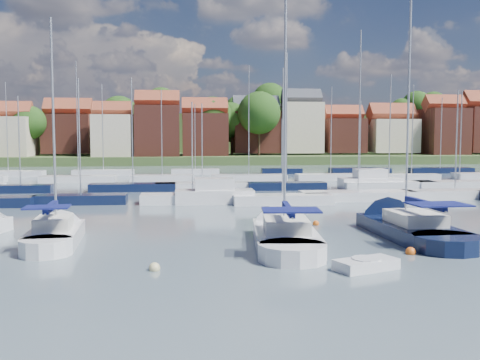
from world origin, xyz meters
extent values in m
plane|color=#4F5E6B|center=(0.00, 40.00, 0.00)|extent=(260.00, 260.00, 0.00)
cube|color=silver|center=(-15.27, 2.79, 0.25)|extent=(3.09, 6.46, 1.20)
cone|color=silver|center=(-15.56, 6.70, 0.25)|extent=(2.84, 3.24, 2.62)
cylinder|color=silver|center=(-15.03, -0.35, 0.25)|extent=(2.81, 2.81, 1.20)
cube|color=silver|center=(-15.23, 2.35, 1.20)|extent=(2.03, 2.75, 0.70)
cylinder|color=#B2B2B7|center=(-15.30, 3.22, 6.67)|extent=(0.14, 0.14, 11.64)
cylinder|color=#B2B2B7|center=(-15.17, 1.48, 2.05)|extent=(0.36, 3.49, 0.10)
cube|color=#101551|center=(-15.17, 1.48, 2.20)|extent=(0.55, 3.33, 0.35)
cube|color=#101551|center=(-15.08, 0.35, 2.35)|extent=(2.34, 1.74, 0.08)
cube|color=silver|center=(-2.57, 1.00, 0.25)|extent=(4.12, 8.26, 1.20)
cone|color=silver|center=(-2.06, 5.94, 0.25)|extent=(3.70, 4.19, 3.32)
cylinder|color=silver|center=(-2.98, -2.96, 0.25)|extent=(3.64, 3.64, 1.20)
cube|color=silver|center=(-2.63, 0.45, 1.20)|extent=(2.65, 3.54, 0.70)
cylinder|color=#B2B2B7|center=(-2.51, 1.55, 8.22)|extent=(0.14, 0.14, 14.74)
cylinder|color=#B2B2B7|center=(-2.74, -0.65, 2.05)|extent=(0.56, 4.41, 0.10)
cube|color=#101551|center=(-2.74, -0.65, 2.20)|extent=(0.73, 4.21, 0.35)
cube|color=#101551|center=(-2.89, -2.08, 2.35)|extent=(3.01, 2.27, 0.08)
cube|color=black|center=(5.30, 2.59, 0.25)|extent=(3.78, 8.61, 1.20)
cone|color=black|center=(5.15, 7.90, 0.25)|extent=(3.66, 4.23, 3.55)
cylinder|color=black|center=(5.41, -1.67, 0.25)|extent=(3.64, 3.64, 1.20)
cube|color=silver|center=(5.31, 1.99, 1.20)|extent=(2.58, 3.61, 0.70)
cylinder|color=#B2B2B7|center=(5.28, 3.18, 8.91)|extent=(0.14, 0.14, 16.12)
cylinder|color=#B2B2B7|center=(5.34, 0.81, 2.05)|extent=(0.23, 4.73, 0.10)
cube|color=#101551|center=(5.34, 0.81, 2.20)|extent=(0.42, 4.50, 0.35)
cube|color=#101551|center=(5.39, -0.72, 2.35)|extent=(3.07, 2.21, 0.08)
cone|color=silver|center=(-20.01, 8.57, 0.25)|extent=(2.99, 3.29, 2.43)
cube|color=silver|center=(-0.04, -4.90, 0.20)|extent=(3.14, 2.27, 0.56)
cylinder|color=silver|center=(-0.04, -4.90, 0.36)|extent=(1.32, 1.32, 0.36)
sphere|color=beige|center=(-9.45, -3.99, 0.00)|extent=(0.51, 0.51, 0.51)
sphere|color=#D85914|center=(-3.46, -0.36, 0.00)|extent=(0.43, 0.43, 0.43)
sphere|color=#D85914|center=(3.30, -2.06, 0.00)|extent=(0.52, 0.52, 0.52)
sphere|color=#D85914|center=(0.76, 7.21, 0.00)|extent=(0.43, 0.43, 0.43)
cube|color=black|center=(-17.11, 20.54, 0.35)|extent=(8.01, 2.24, 1.00)
cylinder|color=#B2B2B7|center=(-17.11, 20.54, 5.93)|extent=(0.12, 0.12, 10.16)
cube|color=silver|center=(-7.27, 20.20, 0.35)|extent=(9.22, 2.58, 1.00)
cylinder|color=#B2B2B7|center=(-7.27, 20.20, 4.94)|extent=(0.12, 0.12, 8.18)
cube|color=silver|center=(0.63, 18.61, 0.35)|extent=(8.78, 2.46, 1.00)
cylinder|color=#B2B2B7|center=(0.63, 18.61, 6.38)|extent=(0.12, 0.12, 11.06)
cube|color=silver|center=(8.23, 20.67, 0.35)|extent=(10.79, 3.02, 1.00)
cylinder|color=#B2B2B7|center=(8.23, 20.67, 8.29)|extent=(0.12, 0.12, 14.87)
cube|color=silver|center=(17.98, 21.03, 0.35)|extent=(10.13, 2.84, 1.00)
cylinder|color=#B2B2B7|center=(17.98, 21.03, 5.65)|extent=(0.12, 0.12, 9.59)
cube|color=silver|center=(-5.31, 20.00, 0.50)|extent=(7.00, 2.60, 1.40)
cube|color=silver|center=(-5.31, 20.00, 1.60)|extent=(3.50, 2.20, 1.30)
cube|color=black|center=(-25.24, 30.99, 0.35)|extent=(6.54, 1.83, 1.00)
cylinder|color=#B2B2B7|center=(-25.24, 30.99, 5.53)|extent=(0.12, 0.12, 9.37)
cube|color=black|center=(-13.55, 31.64, 0.35)|extent=(9.30, 2.60, 1.00)
cylinder|color=#B2B2B7|center=(-13.55, 31.64, 6.59)|extent=(0.12, 0.12, 11.48)
cube|color=silver|center=(-5.94, 32.01, 0.35)|extent=(10.40, 2.91, 1.00)
cylinder|color=#B2B2B7|center=(-5.94, 32.01, 5.24)|extent=(0.12, 0.12, 8.77)
cube|color=black|center=(3.48, 31.28, 0.35)|extent=(8.80, 2.46, 1.00)
cylinder|color=#B2B2B7|center=(3.48, 31.28, 8.01)|extent=(0.12, 0.12, 14.33)
cube|color=silver|center=(15.40, 31.16, 0.35)|extent=(10.73, 3.00, 1.00)
cylinder|color=#B2B2B7|center=(15.40, 31.16, 6.92)|extent=(0.12, 0.12, 12.14)
cube|color=silver|center=(23.82, 30.97, 0.35)|extent=(10.48, 2.93, 1.00)
cylinder|color=#B2B2B7|center=(23.82, 30.97, 5.99)|extent=(0.12, 0.12, 10.28)
cube|color=silver|center=(13.46, 32.00, 0.50)|extent=(7.00, 2.60, 1.40)
cube|color=silver|center=(13.46, 32.00, 1.60)|extent=(3.50, 2.20, 1.30)
cube|color=silver|center=(-21.71, 44.21, 0.35)|extent=(9.71, 2.72, 1.00)
cylinder|color=#B2B2B7|center=(-21.71, 44.21, 8.29)|extent=(0.12, 0.12, 14.88)
cube|color=silver|center=(-10.84, 44.51, 0.35)|extent=(8.49, 2.38, 1.00)
cylinder|color=#B2B2B7|center=(-10.84, 44.51, 6.51)|extent=(0.12, 0.12, 11.31)
cube|color=silver|center=(0.79, 43.78, 0.35)|extent=(10.16, 2.85, 1.00)
cylinder|color=#B2B2B7|center=(0.79, 43.78, 8.15)|extent=(0.12, 0.12, 14.59)
cube|color=silver|center=(12.17, 43.90, 0.35)|extent=(9.53, 2.67, 1.00)
cylinder|color=#B2B2B7|center=(12.17, 43.90, 6.81)|extent=(0.12, 0.12, 11.91)
cube|color=silver|center=(23.16, 42.50, 0.35)|extent=(7.62, 2.13, 1.00)
cylinder|color=#B2B2B7|center=(23.16, 42.50, 6.91)|extent=(0.12, 0.12, 12.13)
cube|color=silver|center=(-34.13, 55.68, 0.35)|extent=(10.37, 2.90, 1.00)
cylinder|color=#B2B2B7|center=(-34.13, 55.68, 7.45)|extent=(0.12, 0.12, 13.20)
cube|color=silver|center=(-20.26, 56.56, 0.35)|extent=(9.24, 2.59, 1.00)
cylinder|color=#B2B2B7|center=(-20.26, 56.56, 7.43)|extent=(0.12, 0.12, 13.17)
cube|color=silver|center=(-6.08, 57.30, 0.35)|extent=(7.57, 2.12, 1.00)
cylinder|color=#B2B2B7|center=(-6.08, 57.30, 5.97)|extent=(0.12, 0.12, 10.24)
cube|color=black|center=(7.88, 57.47, 0.35)|extent=(6.58, 1.84, 1.00)
cylinder|color=#B2B2B7|center=(7.88, 57.47, 4.85)|extent=(0.12, 0.12, 8.01)
cube|color=black|center=(20.94, 57.40, 0.35)|extent=(9.92, 2.78, 1.00)
cylinder|color=#B2B2B7|center=(20.94, 57.40, 6.31)|extent=(0.12, 0.12, 10.92)
cube|color=black|center=(34.28, 56.37, 0.35)|extent=(10.55, 2.95, 1.00)
cylinder|color=#B2B2B7|center=(34.28, 56.37, 6.61)|extent=(0.12, 0.12, 11.51)
cube|color=#3B5028|center=(0.00, 117.00, 0.30)|extent=(200.00, 70.00, 3.00)
cube|color=#3B5028|center=(0.00, 142.00, 5.00)|extent=(200.00, 60.00, 14.00)
cube|color=beige|center=(-44.83, 92.19, 5.88)|extent=(9.35, 10.04, 8.56)
cube|color=brown|center=(-44.83, 92.19, 11.30)|extent=(9.54, 4.63, 4.63)
cube|color=brown|center=(-33.65, 97.79, 6.56)|extent=(10.37, 9.97, 8.73)
cube|color=brown|center=(-33.65, 97.79, 12.20)|extent=(10.57, 5.13, 5.13)
cube|color=beige|center=(-22.74, 89.00, 6.08)|extent=(8.09, 8.80, 8.96)
cube|color=brown|center=(-22.74, 89.00, 11.55)|extent=(8.25, 4.00, 4.00)
cube|color=brown|center=(-13.35, 89.94, 7.08)|extent=(9.36, 10.17, 10.97)
cube|color=brown|center=(-13.35, 89.94, 13.72)|extent=(9.54, 4.63, 4.63)
cube|color=brown|center=(-3.04, 91.65, 6.31)|extent=(9.90, 8.56, 9.42)
cube|color=brown|center=(-3.04, 91.65, 12.23)|extent=(10.10, 4.90, 4.90)
cube|color=brown|center=(9.10, 96.65, 6.95)|extent=(10.59, 8.93, 9.49)
cube|color=#383A42|center=(9.10, 96.65, 12.99)|extent=(10.80, 5.24, 5.24)
cube|color=beige|center=(19.71, 95.80, 8.02)|extent=(9.01, 8.61, 11.65)
cube|color=#383A42|center=(19.71, 95.80, 14.95)|extent=(9.19, 4.46, 4.46)
cube|color=brown|center=(30.17, 97.00, 6.20)|extent=(9.10, 9.34, 8.00)
cube|color=brown|center=(30.17, 97.00, 11.32)|extent=(9.28, 4.50, 4.50)
cube|color=beige|center=(41.95, 96.59, 6.14)|extent=(10.86, 9.59, 7.88)
cube|color=brown|center=(41.95, 96.59, 11.41)|extent=(11.07, 5.37, 5.37)
cube|color=brown|center=(53.76, 93.92, 7.09)|extent=(9.18, 9.96, 10.97)
cube|color=brown|center=(53.76, 93.92, 13.70)|extent=(9.36, 4.54, 4.54)
cylinder|color=#382619|center=(56.77, 115.51, 8.51)|extent=(0.50, 0.50, 4.47)
sphere|color=#294B17|center=(56.77, 115.51, 14.58)|extent=(8.18, 8.18, 8.18)
cylinder|color=#382619|center=(3.46, 95.93, 3.83)|extent=(0.50, 0.50, 4.46)
sphere|color=#294B17|center=(3.46, 95.93, 9.88)|extent=(8.15, 8.15, 8.15)
cylinder|color=#382619|center=(15.22, 113.68, 8.58)|extent=(0.50, 0.50, 5.15)
sphere|color=#294B17|center=(15.22, 113.68, 15.56)|extent=(9.41, 9.41, 9.41)
cylinder|color=#382619|center=(-13.54, 116.31, 8.68)|extent=(0.50, 0.50, 4.56)
sphere|color=#294B17|center=(-13.54, 116.31, 14.87)|extent=(8.34, 8.34, 8.34)
cylinder|color=#382619|center=(-23.24, 105.25, 4.18)|extent=(0.50, 0.50, 5.15)
sphere|color=#294B17|center=(-23.24, 105.25, 11.17)|extent=(9.42, 9.42, 9.42)
cylinder|color=#382619|center=(-38.67, 107.32, 6.76)|extent=(0.50, 0.50, 3.42)
sphere|color=#294B17|center=(-38.67, 107.32, 11.40)|extent=(6.26, 6.26, 6.26)
cylinder|color=#382619|center=(13.76, 104.71, 3.48)|extent=(0.50, 0.50, 3.77)
sphere|color=#294B17|center=(13.76, 104.71, 8.60)|extent=(6.89, 6.89, 6.89)
cylinder|color=#382619|center=(9.05, 90.94, 4.21)|extent=(0.50, 0.50, 5.21)
sphere|color=#294B17|center=(9.05, 90.94, 11.28)|extent=(9.53, 9.53, 9.53)
cylinder|color=#382619|center=(61.93, 101.62, 3.09)|extent=(0.50, 0.50, 2.97)
sphere|color=#294B17|center=(61.93, 101.62, 7.12)|extent=(5.44, 5.44, 5.44)
cylinder|color=#382619|center=(-1.15, 93.75, 4.02)|extent=(0.50, 0.50, 4.84)
sphere|color=#294B17|center=(-1.15, 93.75, 10.59)|extent=(8.85, 8.85, 8.85)
cylinder|color=#382619|center=(52.68, 115.72, 8.17)|extent=(0.50, 0.50, 3.72)
sphere|color=#294B17|center=(52.68, 115.72, 13.21)|extent=(6.80, 6.80, 6.80)
cylinder|color=#382619|center=(54.05, 94.13, 3.62)|extent=(0.50, 0.50, 4.05)
sphere|color=#294B17|center=(54.05, 94.13, 9.11)|extent=(7.40, 7.40, 7.40)
cylinder|color=#382619|center=(-40.96, 92.79, 3.60)|extent=(0.50, 0.50, 4.00)
sphere|color=#294B17|center=(-40.96, 92.79, 9.04)|extent=(7.32, 7.32, 7.32)
cylinder|color=#382619|center=(6.84, 113.29, 7.91)|extent=(0.50, 0.50, 3.93)
sphere|color=#294B17|center=(6.84, 113.29, 13.24)|extent=(7.19, 7.19, 7.19)
cylinder|color=#382619|center=(30.65, 100.17, 3.51)|extent=(0.50, 0.50, 3.82)
sphere|color=#294B17|center=(30.65, 100.17, 8.70)|extent=(6.99, 6.99, 6.99)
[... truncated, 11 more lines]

